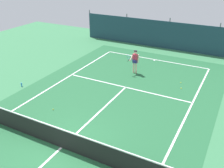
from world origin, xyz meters
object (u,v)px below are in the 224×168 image
at_px(tennis_player, 135,60).
at_px(tennis_ball_near_player, 53,109).
at_px(tennis_net, 61,138).
at_px(tennis_ball_by_sideline, 181,88).
at_px(water_bottle, 21,85).
at_px(parked_car, 213,38).
at_px(tennis_ball_midcourt, 181,83).

bearing_deg(tennis_player, tennis_ball_near_player, 81.02).
distance_m(tennis_player, tennis_ball_near_player, 6.85).
bearing_deg(tennis_net, tennis_ball_by_sideline, 68.40).
distance_m(tennis_ball_near_player, water_bottle, 3.78).
bearing_deg(parked_car, water_bottle, -117.93).
distance_m(tennis_net, water_bottle, 6.81).
bearing_deg(tennis_ball_by_sideline, tennis_ball_midcourt, 105.46).
height_order(parked_car, water_bottle, parked_car).
bearing_deg(tennis_net, tennis_ball_near_player, 135.95).
distance_m(tennis_player, tennis_ball_midcourt, 3.43).
height_order(tennis_net, tennis_ball_near_player, tennis_net).
distance_m(tennis_ball_by_sideline, parked_car, 9.58).
relative_size(tennis_ball_by_sideline, parked_car, 0.02).
relative_size(tennis_ball_midcourt, tennis_ball_by_sideline, 1.00).
bearing_deg(tennis_net, parked_car, 78.66).
height_order(tennis_player, tennis_ball_near_player, tennis_player).
bearing_deg(tennis_ball_near_player, tennis_player, 74.04).
distance_m(tennis_ball_by_sideline, water_bottle, 9.95).
bearing_deg(tennis_ball_midcourt, tennis_ball_near_player, -128.77).
bearing_deg(parked_car, tennis_net, -95.42).
relative_size(tennis_net, tennis_player, 6.17).
xyz_separation_m(tennis_net, tennis_player, (-0.41, 8.73, 0.45)).
xyz_separation_m(tennis_ball_near_player, water_bottle, (-3.56, 1.27, 0.09)).
height_order(tennis_player, tennis_ball_midcourt, tennis_player).
bearing_deg(water_bottle, tennis_ball_midcourt, 30.59).
xyz_separation_m(tennis_player, water_bottle, (-5.43, -5.26, -0.84)).
height_order(tennis_player, water_bottle, tennis_player).
bearing_deg(tennis_ball_near_player, tennis_ball_midcourt, 51.23).
height_order(tennis_ball_near_player, parked_car, parked_car).
xyz_separation_m(tennis_player, tennis_ball_midcourt, (3.30, -0.10, -0.93)).
distance_m(tennis_ball_midcourt, water_bottle, 10.14).
bearing_deg(tennis_player, tennis_ball_midcourt, -174.76).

